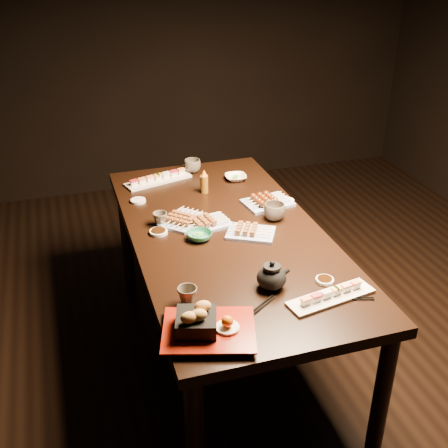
{
  "coord_description": "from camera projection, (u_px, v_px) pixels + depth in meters",
  "views": [
    {
      "loc": [
        -1.1,
        -2.1,
        2.05
      ],
      "look_at": [
        -0.39,
        0.19,
        0.77
      ],
      "focal_mm": 45.0,
      "sensor_mm": 36.0,
      "label": 1
    }
  ],
  "objects": [
    {
      "name": "sushi_platter_far",
      "position": [
        158.0,
        178.0,
        3.22
      ],
      "size": [
        0.4,
        0.21,
        0.05
      ],
      "primitive_type": null,
      "rotation": [
        0.0,
        0.0,
        3.42
      ],
      "color": "white",
      "rests_on": "dining_table"
    },
    {
      "name": "chopsticks_se",
      "position": [
        348.0,
        299.0,
        2.2
      ],
      "size": [
        0.2,
        0.08,
        0.01
      ],
      "primitive_type": null,
      "rotation": [
        0.0,
        0.0,
        -0.29
      ],
      "color": "black",
      "rests_on": "dining_table"
    },
    {
      "name": "edamame_bowl_green",
      "position": [
        200.0,
        236.0,
        2.62
      ],
      "size": [
        0.12,
        0.12,
        0.04
      ],
      "primitive_type": "imported",
      "rotation": [
        0.0,
        0.0,
        0.05
      ],
      "color": "#277853",
      "rests_on": "dining_table"
    },
    {
      "name": "teapot",
      "position": [
        272.0,
        275.0,
        2.25
      ],
      "size": [
        0.16,
        0.16,
        0.12
      ],
      "primitive_type": null,
      "rotation": [
        0.0,
        0.0,
        0.12
      ],
      "color": "black",
      "rests_on": "dining_table"
    },
    {
      "name": "teacup_far_right",
      "position": [
        192.0,
        166.0,
        3.34
      ],
      "size": [
        0.1,
        0.1,
        0.08
      ],
      "primitive_type": "imported",
      "rotation": [
        0.0,
        0.0,
        0.03
      ],
      "color": "#4E463C",
      "rests_on": "dining_table"
    },
    {
      "name": "teacup_near_left",
      "position": [
        187.0,
        296.0,
        2.17
      ],
      "size": [
        0.11,
        0.11,
        0.07
      ],
      "primitive_type": "imported",
      "rotation": [
        0.0,
        0.0,
        -0.46
      ],
      "color": "#4E463C",
      "rests_on": "dining_table"
    },
    {
      "name": "dining_table",
      "position": [
        227.0,
        296.0,
        2.87
      ],
      "size": [
        0.96,
        1.83,
        0.75
      ],
      "primitive_type": "cube",
      "rotation": [
        0.0,
        0.0,
        -0.04
      ],
      "color": "black",
      "rests_on": "ground"
    },
    {
      "name": "ground",
      "position": [
        303.0,
        356.0,
        3.02
      ],
      "size": [
        5.0,
        5.0,
        0.0
      ],
      "primitive_type": "plane",
      "color": "black",
      "rests_on": "ground"
    },
    {
      "name": "sauce_dish_nw",
      "position": [
        138.0,
        201.0,
        2.99
      ],
      "size": [
        0.1,
        0.1,
        0.01
      ],
      "primitive_type": "cylinder",
      "rotation": [
        0.0,
        0.0,
        -0.28
      ],
      "color": "white",
      "rests_on": "dining_table"
    },
    {
      "name": "tsukune_plate",
      "position": [
        268.0,
        199.0,
        2.95
      ],
      "size": [
        0.27,
        0.21,
        0.06
      ],
      "primitive_type": null,
      "rotation": [
        0.0,
        0.0,
        0.15
      ],
      "color": "#828EB6",
      "rests_on": "dining_table"
    },
    {
      "name": "sauce_dish_east",
      "position": [
        287.0,
        201.0,
        2.98
      ],
      "size": [
        0.08,
        0.08,
        0.01
      ],
      "primitive_type": "cylinder",
      "rotation": [
        0.0,
        0.0,
        -0.07
      ],
      "color": "white",
      "rests_on": "dining_table"
    },
    {
      "name": "sauce_dish_west",
      "position": [
        159.0,
        232.0,
        2.68
      ],
      "size": [
        0.1,
        0.1,
        0.02
      ],
      "primitive_type": "cylinder",
      "rotation": [
        0.0,
        0.0,
        -0.13
      ],
      "color": "white",
      "rests_on": "dining_table"
    },
    {
      "name": "yakitori_plate_center",
      "position": [
        207.0,
        220.0,
        2.74
      ],
      "size": [
        0.25,
        0.2,
        0.06
      ],
      "primitive_type": null,
      "rotation": [
        0.0,
        0.0,
        0.19
      ],
      "color": "#828EB6",
      "rests_on": "dining_table"
    },
    {
      "name": "sauce_dish_se",
      "position": [
        325.0,
        280.0,
        2.32
      ],
      "size": [
        0.09,
        0.09,
        0.01
      ],
      "primitive_type": "cylinder",
      "rotation": [
        0.0,
        0.0,
        0.16
      ],
      "color": "white",
      "rests_on": "dining_table"
    },
    {
      "name": "condiment_bottle",
      "position": [
        204.0,
        181.0,
        3.07
      ],
      "size": [
        0.06,
        0.06,
        0.13
      ],
      "primitive_type": "cylinder",
      "rotation": [
        0.0,
        0.0,
        -0.31
      ],
      "color": "brown",
      "rests_on": "dining_table"
    },
    {
      "name": "chopsticks_near",
      "position": [
        256.0,
        311.0,
        2.14
      ],
      "size": [
        0.21,
        0.15,
        0.01
      ],
      "primitive_type": null,
      "rotation": [
        0.0,
        0.0,
        0.6
      ],
      "color": "black",
      "rests_on": "dining_table"
    },
    {
      "name": "yakitori_plate_left",
      "position": [
        183.0,
        217.0,
        2.78
      ],
      "size": [
        0.27,
        0.27,
        0.06
      ],
      "primitive_type": null,
      "rotation": [
        0.0,
        0.0,
        0.77
      ],
      "color": "#828EB6",
      "rests_on": "dining_table"
    },
    {
      "name": "tempura_tray",
      "position": [
        209.0,
        321.0,
        1.99
      ],
      "size": [
        0.39,
        0.35,
        0.12
      ],
      "primitive_type": null,
      "rotation": [
        0.0,
        0.0,
        -0.29
      ],
      "color": "black",
      "rests_on": "dining_table"
    },
    {
      "name": "sushi_platter_near",
      "position": [
        331.0,
        294.0,
        2.2
      ],
      "size": [
        0.38,
        0.17,
        0.05
      ],
      "primitive_type": null,
      "rotation": [
        0.0,
        0.0,
        0.18
      ],
      "color": "white",
      "rests_on": "dining_table"
    },
    {
      "name": "teacup_mid_right",
      "position": [
        274.0,
        212.0,
        2.79
      ],
      "size": [
        0.12,
        0.12,
        0.09
      ],
      "primitive_type": "imported",
      "rotation": [
        0.0,
        0.0,
        -0.12
      ],
      "color": "#4E463C",
      "rests_on": "dining_table"
    },
    {
      "name": "edamame_bowl_cream",
      "position": [
        236.0,
        178.0,
        3.24
      ],
      "size": [
        0.14,
        0.14,
        0.03
      ],
      "primitive_type": "imported",
      "rotation": [
        0.0,
        0.0,
        -0.11
      ],
      "color": "beige",
      "rests_on": "dining_table"
    },
    {
      "name": "teacup_far_left",
      "position": [
        160.0,
        219.0,
        2.75
      ],
      "size": [
        0.08,
        0.08,
        0.07
      ],
      "primitive_type": "imported",
      "rotation": [
        0.0,
        0.0,
        -0.13
      ],
      "color": "#4E463C",
      "rests_on": "dining_table"
    },
    {
      "name": "yakitori_plate_right",
      "position": [
        251.0,
        229.0,
        2.66
      ],
      "size": [
        0.27,
        0.25,
        0.06
      ],
      "primitive_type": null,
      "rotation": [
        0.0,
        0.0,
        -0.5
      ],
      "color": "#828EB6",
      "rests_on": "dining_table"
    }
  ]
}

